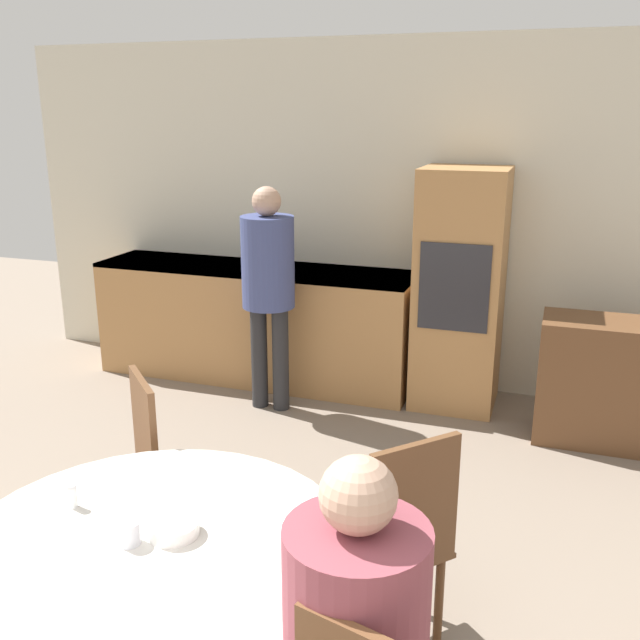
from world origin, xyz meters
TOP-DOWN VIEW (x-y plane):
  - wall_back at (0.00, 5.14)m, footprint 6.63×0.05m
  - kitchen_counter at (-1.20, 4.79)m, footprint 2.52×0.60m
  - oven_unit at (0.39, 4.80)m, footprint 0.59×0.59m
  - sideboard at (1.52, 4.47)m, footprint 1.09×0.45m
  - dining_table at (-0.12, 1.55)m, footprint 1.31×1.31m
  - chair_far_left at (-0.70, 2.26)m, footprint 0.57×0.57m
  - chair_far_right at (0.57, 2.16)m, footprint 0.57×0.57m
  - person_standing at (-0.85, 4.27)m, footprint 0.37×0.37m
  - cup at (-0.18, 1.52)m, footprint 0.07×0.07m
  - bowl_near at (-0.07, 1.61)m, footprint 0.17×0.17m
  - salt_shaker at (-0.49, 1.65)m, footprint 0.03×0.03m

SIDE VIEW (x-z plane):
  - sideboard at x=1.52m, z-range 0.00..0.82m
  - kitchen_counter at x=-1.20m, z-range 0.01..0.93m
  - dining_table at x=-0.12m, z-range 0.15..0.91m
  - chair_far_left at x=-0.70m, z-range 0.05..1.02m
  - chair_far_right at x=0.57m, z-range 0.05..1.02m
  - bowl_near at x=-0.07m, z-range 0.75..0.80m
  - cup at x=-0.18m, z-range 0.75..0.83m
  - salt_shaker at x=-0.49m, z-range 0.75..0.84m
  - oven_unit at x=0.39m, z-range 0.00..1.71m
  - person_standing at x=-0.85m, z-range 0.18..1.78m
  - wall_back at x=0.00m, z-range 0.00..2.60m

